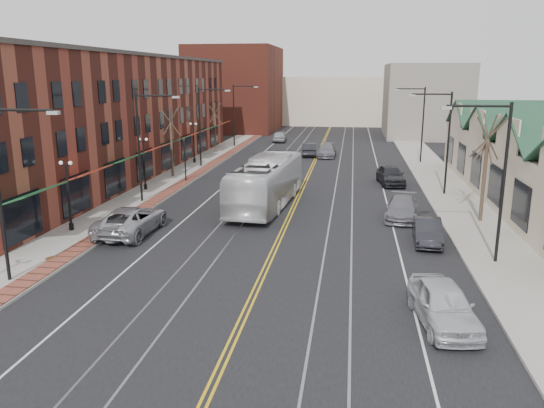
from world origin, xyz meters
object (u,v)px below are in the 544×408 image
(transit_bus, at_px, (267,183))
(parked_car_d, at_px, (391,175))
(parked_suv, at_px, (131,220))
(parked_car_c, at_px, (402,208))
(parked_car_a, at_px, (443,304))
(parked_car_b, at_px, (428,231))

(transit_bus, distance_m, parked_car_d, 13.41)
(transit_bus, relative_size, parked_suv, 2.08)
(parked_suv, relative_size, parked_car_d, 1.22)
(transit_bus, bearing_deg, parked_car_d, -130.55)
(parked_suv, height_order, parked_car_c, parked_suv)
(parked_suv, relative_size, parked_car_a, 1.25)
(parked_suv, distance_m, parked_car_a, 19.32)
(parked_car_c, distance_m, parked_car_d, 11.49)
(parked_car_d, bearing_deg, transit_bus, -142.54)
(transit_bus, bearing_deg, parked_suv, 53.75)
(parked_car_a, xyz_separation_m, parked_car_c, (-0.24, 15.64, -0.10))
(parked_car_d, bearing_deg, parked_car_b, -93.89)
(parked_car_b, xyz_separation_m, parked_car_d, (-1.00, 16.72, 0.15))
(parked_car_a, height_order, parked_car_b, parked_car_a)
(transit_bus, height_order, parked_car_d, transit_bus)
(parked_suv, distance_m, parked_car_b, 17.53)
(parked_suv, bearing_deg, parked_car_a, 151.10)
(parked_car_b, xyz_separation_m, parked_car_c, (-1.00, 5.23, 0.03))
(parked_car_b, relative_size, parked_car_c, 0.85)
(parked_car_a, relative_size, parked_car_d, 0.98)
(parked_car_a, bearing_deg, parked_car_c, 82.92)
(transit_bus, height_order, parked_car_c, transit_bus)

